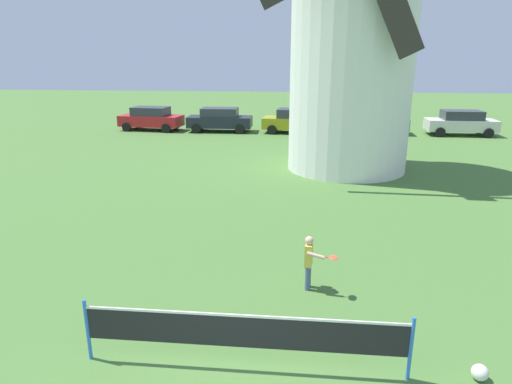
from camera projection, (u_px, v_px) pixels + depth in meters
windmill at (354, 20)px, 18.22m from camera, size 7.67×5.87×12.38m
tennis_net at (244, 332)px, 7.02m from camera, size 5.21×0.06×1.10m
player_far at (310, 259)px, 9.51m from camera, size 0.70×0.58×1.21m
stray_ball at (480, 372)px, 6.94m from camera, size 0.26×0.26×0.26m
parked_car_red at (151, 118)px, 30.11m from camera, size 4.31×2.26×1.56m
parked_car_black at (220, 119)px, 29.57m from camera, size 4.23×1.91×1.56m
parked_car_mustard at (296, 121)px, 28.99m from camera, size 4.44×2.22×1.56m
parked_car_green at (375, 121)px, 28.77m from camera, size 4.08×1.94×1.56m
parked_car_cream at (461, 122)px, 28.18m from camera, size 4.24×1.95×1.56m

